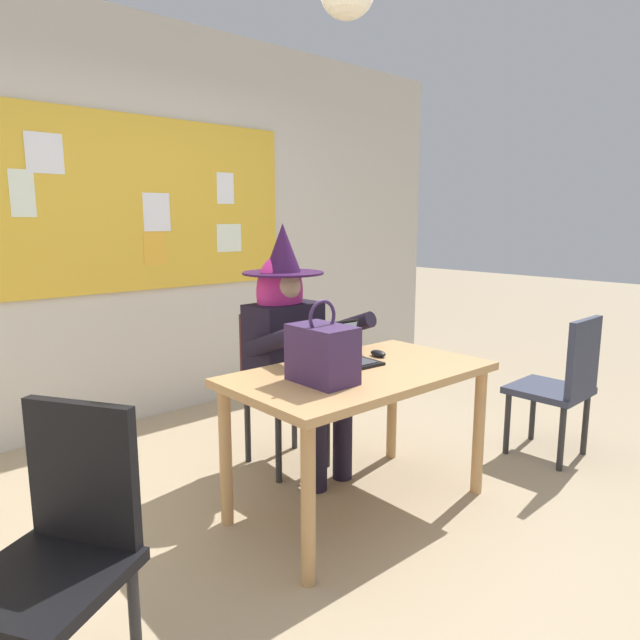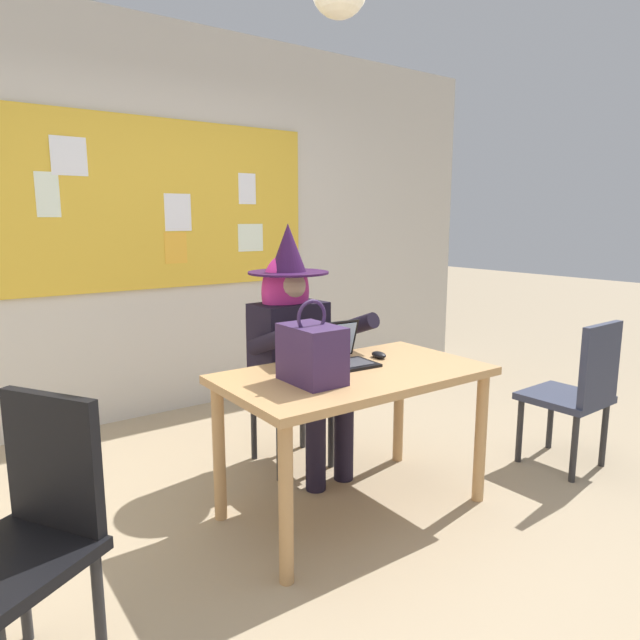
# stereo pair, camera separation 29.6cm
# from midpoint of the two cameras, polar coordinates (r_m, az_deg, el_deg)

# --- Properties ---
(ground_plane) EXTENTS (24.00, 24.00, 0.00)m
(ground_plane) POSITION_cam_midpoint_polar(r_m,az_deg,el_deg) (2.89, 3.42, -19.99)
(ground_plane) COLOR tan
(wall_back_bulletin) EXTENTS (6.23, 2.20, 2.82)m
(wall_back_bulletin) POSITION_cam_midpoint_polar(r_m,az_deg,el_deg) (4.26, -14.27, 9.54)
(wall_back_bulletin) COLOR beige
(wall_back_bulletin) RESTS_ON ground
(desk_main) EXTENTS (1.31, 0.74, 0.72)m
(desk_main) POSITION_cam_midpoint_polar(r_m,az_deg,el_deg) (2.78, 6.60, -7.06)
(desk_main) COLOR tan
(desk_main) RESTS_ON ground
(chair_at_desk) EXTENTS (0.45, 0.45, 0.90)m
(chair_at_desk) POSITION_cam_midpoint_polar(r_m,az_deg,el_deg) (3.39, -1.07, -5.95)
(chair_at_desk) COLOR #4C1E19
(chair_at_desk) RESTS_ON ground
(person_costumed) EXTENTS (0.61, 0.71, 1.43)m
(person_costumed) POSITION_cam_midpoint_polar(r_m,az_deg,el_deg) (3.23, 0.09, -1.58)
(person_costumed) COLOR black
(person_costumed) RESTS_ON ground
(laptop) EXTENTS (0.29, 0.29, 0.21)m
(laptop) POSITION_cam_midpoint_polar(r_m,az_deg,el_deg) (2.87, 5.25, -3.57)
(laptop) COLOR black
(laptop) RESTS_ON desk_main
(computer_mouse) EXTENTS (0.07, 0.11, 0.03)m
(computer_mouse) POSITION_cam_midpoint_polar(r_m,az_deg,el_deg) (3.02, 8.78, -3.53)
(computer_mouse) COLOR black
(computer_mouse) RESTS_ON desk_main
(handbag) EXTENTS (0.20, 0.30, 0.38)m
(handbag) POSITION_cam_midpoint_polar(r_m,az_deg,el_deg) (2.53, 2.48, -3.39)
(handbag) COLOR #38234C
(handbag) RESTS_ON desk_main
(chair_spare_by_window) EXTENTS (0.58, 0.58, 0.91)m
(chair_spare_by_window) POSITION_cam_midpoint_polar(r_m,az_deg,el_deg) (1.99, -23.50, -18.79)
(chair_spare_by_window) COLOR black
(chair_spare_by_window) RESTS_ON ground
(chair_extra_corner) EXTENTS (0.43, 0.43, 0.88)m
(chair_extra_corner) POSITION_cam_midpoint_polar(r_m,az_deg,el_deg) (3.64, 26.87, -6.21)
(chair_extra_corner) COLOR #2D3347
(chair_extra_corner) RESTS_ON ground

